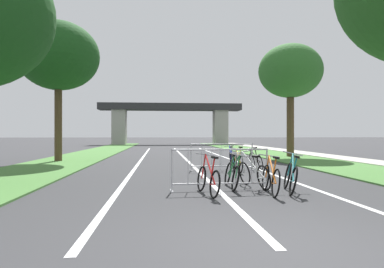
{
  "coord_description": "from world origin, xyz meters",
  "views": [
    {
      "loc": [
        -1.47,
        -4.07,
        1.41
      ],
      "look_at": [
        0.77,
        19.96,
        1.43
      ],
      "focal_mm": 32.43,
      "sensor_mm": 36.0,
      "label": 1
    }
  ],
  "objects_px": {
    "crowd_barrier_second": "(222,157)",
    "bicycle_orange_3": "(271,178)",
    "bicycle_green_0": "(232,174)",
    "bicycle_red_1": "(208,179)",
    "tree_right_pine_far": "(290,72)",
    "crowd_barrier_nearest": "(220,170)",
    "bicycle_white_6": "(253,174)",
    "bicycle_black_2": "(256,160)",
    "tree_left_maple_mid": "(58,56)",
    "bicycle_blue_7": "(232,160)",
    "bicycle_teal_4": "(291,177)",
    "bicycle_yellow_5": "(238,162)"
  },
  "relations": [
    {
      "from": "bicycle_green_0",
      "to": "bicycle_orange_3",
      "type": "xyz_separation_m",
      "value": [
        0.74,
        -0.93,
        0.01
      ]
    },
    {
      "from": "tree_left_maple_mid",
      "to": "bicycle_green_0",
      "type": "distance_m",
      "value": 12.78
    },
    {
      "from": "bicycle_green_0",
      "to": "bicycle_red_1",
      "type": "height_order",
      "value": "bicycle_red_1"
    },
    {
      "from": "crowd_barrier_second",
      "to": "bicycle_black_2",
      "type": "height_order",
      "value": "crowd_barrier_second"
    },
    {
      "from": "crowd_barrier_nearest",
      "to": "bicycle_orange_3",
      "type": "height_order",
      "value": "crowd_barrier_nearest"
    },
    {
      "from": "tree_right_pine_far",
      "to": "crowd_barrier_second",
      "type": "distance_m",
      "value": 10.49
    },
    {
      "from": "tree_right_pine_far",
      "to": "crowd_barrier_second",
      "type": "height_order",
      "value": "tree_right_pine_far"
    },
    {
      "from": "bicycle_green_0",
      "to": "crowd_barrier_nearest",
      "type": "bearing_deg",
      "value": 44.92
    },
    {
      "from": "crowd_barrier_nearest",
      "to": "bicycle_green_0",
      "type": "distance_m",
      "value": 0.54
    },
    {
      "from": "crowd_barrier_nearest",
      "to": "bicycle_yellow_5",
      "type": "xyz_separation_m",
      "value": [
        1.42,
        4.24,
        -0.16
      ]
    },
    {
      "from": "bicycle_red_1",
      "to": "bicycle_teal_4",
      "type": "height_order",
      "value": "bicycle_teal_4"
    },
    {
      "from": "bicycle_red_1",
      "to": "bicycle_yellow_5",
      "type": "height_order",
      "value": "same"
    },
    {
      "from": "bicycle_orange_3",
      "to": "bicycle_white_6",
      "type": "distance_m",
      "value": 0.96
    },
    {
      "from": "bicycle_red_1",
      "to": "bicycle_yellow_5",
      "type": "xyz_separation_m",
      "value": [
        1.8,
        4.79,
        0.0
      ]
    },
    {
      "from": "bicycle_red_1",
      "to": "bicycle_black_2",
      "type": "height_order",
      "value": "bicycle_red_1"
    },
    {
      "from": "crowd_barrier_second",
      "to": "bicycle_green_0",
      "type": "relative_size",
      "value": 1.46
    },
    {
      "from": "bicycle_red_1",
      "to": "bicycle_blue_7",
      "type": "xyz_separation_m",
      "value": [
        1.81,
        5.88,
        0.01
      ]
    },
    {
      "from": "crowd_barrier_nearest",
      "to": "bicycle_blue_7",
      "type": "distance_m",
      "value": 5.52
    },
    {
      "from": "bicycle_green_0",
      "to": "bicycle_orange_3",
      "type": "distance_m",
      "value": 1.19
    },
    {
      "from": "bicycle_teal_4",
      "to": "bicycle_white_6",
      "type": "xyz_separation_m",
      "value": [
        -0.71,
        0.78,
        -0.01
      ]
    },
    {
      "from": "crowd_barrier_second",
      "to": "bicycle_orange_3",
      "type": "xyz_separation_m",
      "value": [
        0.21,
        -5.32,
        -0.15
      ]
    },
    {
      "from": "bicycle_black_2",
      "to": "bicycle_teal_4",
      "type": "relative_size",
      "value": 0.98
    },
    {
      "from": "bicycle_black_2",
      "to": "bicycle_red_1",
      "type": "bearing_deg",
      "value": -116.99
    },
    {
      "from": "tree_left_maple_mid",
      "to": "bicycle_orange_3",
      "type": "xyz_separation_m",
      "value": [
        7.8,
        -10.31,
        -5.04
      ]
    },
    {
      "from": "bicycle_green_0",
      "to": "bicycle_white_6",
      "type": "relative_size",
      "value": 1.01
    },
    {
      "from": "bicycle_white_6",
      "to": "crowd_barrier_nearest",
      "type": "bearing_deg",
      "value": -171.53
    },
    {
      "from": "bicycle_blue_7",
      "to": "bicycle_teal_4",
      "type": "bearing_deg",
      "value": -81.7
    },
    {
      "from": "tree_left_maple_mid",
      "to": "bicycle_orange_3",
      "type": "height_order",
      "value": "tree_left_maple_mid"
    },
    {
      "from": "bicycle_yellow_5",
      "to": "bicycle_orange_3",
      "type": "bearing_deg",
      "value": -92.87
    },
    {
      "from": "bicycle_red_1",
      "to": "bicycle_teal_4",
      "type": "distance_m",
      "value": 2.05
    },
    {
      "from": "tree_left_maple_mid",
      "to": "tree_right_pine_far",
      "type": "distance_m",
      "value": 13.46
    },
    {
      "from": "tree_left_maple_mid",
      "to": "crowd_barrier_nearest",
      "type": "distance_m",
      "value": 12.78
    },
    {
      "from": "bicycle_red_1",
      "to": "bicycle_orange_3",
      "type": "distance_m",
      "value": 1.49
    },
    {
      "from": "bicycle_green_0",
      "to": "bicycle_black_2",
      "type": "height_order",
      "value": "bicycle_green_0"
    },
    {
      "from": "bicycle_black_2",
      "to": "crowd_barrier_second",
      "type": "bearing_deg",
      "value": -160.42
    },
    {
      "from": "tree_left_maple_mid",
      "to": "bicycle_yellow_5",
      "type": "bearing_deg",
      "value": -34.15
    },
    {
      "from": "bicycle_red_1",
      "to": "bicycle_yellow_5",
      "type": "bearing_deg",
      "value": 59.83
    },
    {
      "from": "tree_right_pine_far",
      "to": "bicycle_orange_3",
      "type": "bearing_deg",
      "value": -113.03
    },
    {
      "from": "tree_left_maple_mid",
      "to": "bicycle_orange_3",
      "type": "relative_size",
      "value": 4.22
    },
    {
      "from": "bicycle_teal_4",
      "to": "bicycle_black_2",
      "type": "bearing_deg",
      "value": 96.44
    },
    {
      "from": "tree_right_pine_far",
      "to": "bicycle_red_1",
      "type": "bearing_deg",
      "value": -118.49
    },
    {
      "from": "crowd_barrier_second",
      "to": "bicycle_orange_3",
      "type": "distance_m",
      "value": 5.33
    },
    {
      "from": "bicycle_green_0",
      "to": "bicycle_orange_3",
      "type": "bearing_deg",
      "value": 129.94
    },
    {
      "from": "tree_left_maple_mid",
      "to": "bicycle_orange_3",
      "type": "bearing_deg",
      "value": -52.88
    },
    {
      "from": "crowd_barrier_second",
      "to": "bicycle_red_1",
      "type": "xyz_separation_m",
      "value": [
        -1.28,
        -5.3,
        -0.16
      ]
    },
    {
      "from": "bicycle_black_2",
      "to": "bicycle_blue_7",
      "type": "distance_m",
      "value": 0.98
    },
    {
      "from": "tree_right_pine_far",
      "to": "tree_left_maple_mid",
      "type": "bearing_deg",
      "value": -169.41
    },
    {
      "from": "bicycle_orange_3",
      "to": "bicycle_white_6",
      "type": "bearing_deg",
      "value": 104.47
    },
    {
      "from": "bicycle_green_0",
      "to": "bicycle_teal_4",
      "type": "height_order",
      "value": "bicycle_teal_4"
    },
    {
      "from": "tree_left_maple_mid",
      "to": "bicycle_red_1",
      "type": "distance_m",
      "value": 13.08
    }
  ]
}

